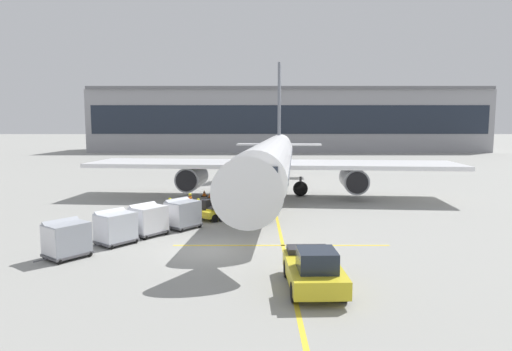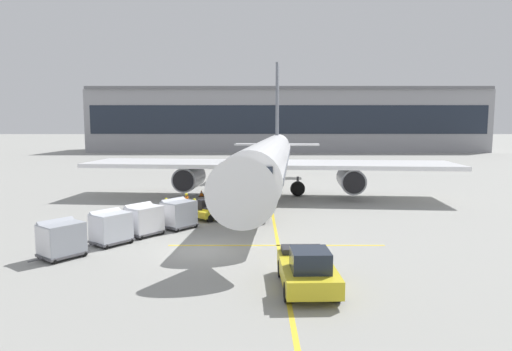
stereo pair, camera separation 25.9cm
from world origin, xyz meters
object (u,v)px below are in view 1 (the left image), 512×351
object	(u,v)px
parked_airplane	(270,159)
ground_crew_wingwalker	(188,203)
baggage_cart_third	(113,227)
belt_loader	(220,206)
ground_crew_by_loader	(219,208)
safety_cone_engine_keepout	(209,194)
safety_cone_wingtip	(202,193)
ground_crew_marshaller	(168,209)
baggage_cart_lead	(180,213)
baggage_cart_second	(146,219)
pushback_tug	(312,269)
baggage_cart_fourth	(64,238)
ground_crew_by_carts	(196,209)
safety_cone_nose_mark	(189,199)

from	to	relation	value
parked_airplane	ground_crew_wingwalker	world-z (taller)	parked_airplane
ground_crew_wingwalker	baggage_cart_third	bearing A→B (deg)	-112.58
parked_airplane	baggage_cart_third	world-z (taller)	parked_airplane
belt_loader	ground_crew_wingwalker	distance (m)	2.37
ground_crew_by_loader	safety_cone_engine_keepout	xyz separation A→B (m)	(-1.69, 10.05, -0.64)
safety_cone_wingtip	ground_crew_marshaller	bearing A→B (deg)	-95.01
baggage_cart_lead	baggage_cart_second	world-z (taller)	same
belt_loader	pushback_tug	distance (m)	14.74
belt_loader	safety_cone_wingtip	bearing A→B (deg)	104.20
baggage_cart_fourth	parked_airplane	bearing A→B (deg)	59.60
belt_loader	baggage_cart_fourth	distance (m)	11.99
ground_crew_by_carts	pushback_tug	bearing A→B (deg)	-62.37
ground_crew_by_loader	belt_loader	bearing A→B (deg)	90.99
belt_loader	safety_cone_engine_keepout	bearing A→B (deg)	100.93
baggage_cart_lead	safety_cone_wingtip	bearing A→B (deg)	90.42
parked_airplane	baggage_cart_fourth	bearing A→B (deg)	-120.40
ground_crew_marshaller	safety_cone_engine_keepout	distance (m)	10.63
ground_crew_by_carts	safety_cone_nose_mark	size ratio (longest dim) A/B	2.40
baggage_cart_fourth	ground_crew_by_loader	bearing A→B (deg)	49.33
ground_crew_wingwalker	safety_cone_nose_mark	world-z (taller)	ground_crew_wingwalker
parked_airplane	ground_crew_marshaller	distance (m)	13.34
ground_crew_by_loader	ground_crew_wingwalker	xyz separation A→B (m)	(-2.37, 1.70, 0.00)
baggage_cart_lead	ground_crew_wingwalker	distance (m)	3.63
baggage_cart_lead	safety_cone_engine_keepout	bearing A→B (deg)	86.99
parked_airplane	ground_crew_marshaller	bearing A→B (deg)	-123.82
ground_crew_marshaller	safety_cone_engine_keepout	size ratio (longest dim) A/B	2.35
belt_loader	baggage_cart_lead	bearing A→B (deg)	-124.39
ground_crew_by_carts	ground_crew_by_loader	bearing A→B (deg)	23.65
ground_crew_wingwalker	ground_crew_by_loader	bearing A→B (deg)	-35.76
baggage_cart_second	parked_airplane	bearing A→B (deg)	60.63
baggage_cart_third	safety_cone_engine_keepout	xyz separation A→B (m)	(3.76, 15.76, -0.64)
baggage_cart_fourth	baggage_cart_third	bearing A→B (deg)	57.15
pushback_tug	ground_crew_by_loader	distance (m)	13.40
parked_airplane	safety_cone_nose_mark	distance (m)	8.34
parked_airplane	belt_loader	distance (m)	10.21
baggage_cart_lead	baggage_cart_second	distance (m)	2.53
parked_airplane	baggage_cart_second	size ratio (longest dim) A/B	16.20
baggage_cart_second	baggage_cart_fourth	size ratio (longest dim) A/B	1.00
ground_crew_wingwalker	safety_cone_nose_mark	xyz separation A→B (m)	(-0.77, 5.56, -0.64)
baggage_cart_third	baggage_cart_fourth	size ratio (longest dim) A/B	1.00
baggage_cart_third	ground_crew_by_carts	xyz separation A→B (m)	(3.99, 5.07, -0.00)
ground_crew_by_loader	ground_crew_wingwalker	world-z (taller)	same
baggage_cart_second	baggage_cart_third	world-z (taller)	same
ground_crew_by_carts	safety_cone_engine_keepout	bearing A→B (deg)	91.22
belt_loader	baggage_cart_fourth	bearing A→B (deg)	-126.14
ground_crew_by_loader	baggage_cart_second	bearing A→B (deg)	-137.72
parked_airplane	ground_crew_by_carts	bearing A→B (deg)	-115.73
ground_crew_by_carts	safety_cone_engine_keepout	xyz separation A→B (m)	(-0.23, 10.69, -0.64)
ground_crew_wingwalker	safety_cone_wingtip	distance (m)	9.19
parked_airplane	safety_cone_engine_keepout	world-z (taller)	parked_airplane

